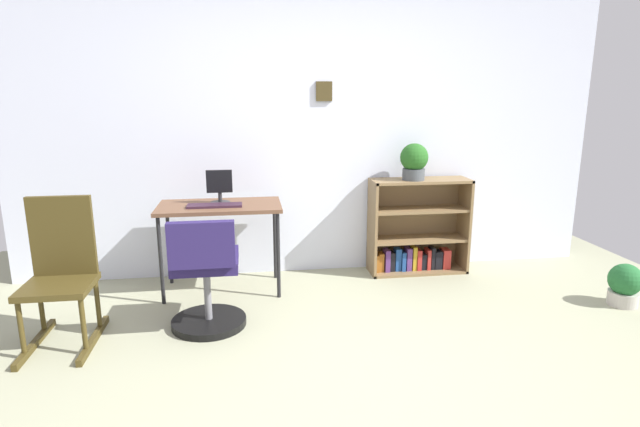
{
  "coord_description": "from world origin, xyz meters",
  "views": [
    {
      "loc": [
        -0.58,
        -2.33,
        1.6
      ],
      "look_at": [
        -0.02,
        1.48,
        0.68
      ],
      "focal_mm": 28.48,
      "sensor_mm": 36.0,
      "label": 1
    }
  ],
  "objects_px": {
    "desk": "(220,212)",
    "office_chair": "(206,280)",
    "bookshelf_low": "(416,231)",
    "potted_plant_on_shelf": "(414,161)",
    "monitor": "(220,187)",
    "keyboard": "(215,205)",
    "potted_plant_floor": "(625,284)",
    "rocking_chair": "(61,271)"
  },
  "relations": [
    {
      "from": "rocking_chair",
      "to": "potted_plant_floor",
      "type": "distance_m",
      "value": 4.07
    },
    {
      "from": "keyboard",
      "to": "rocking_chair",
      "type": "bearing_deg",
      "value": -145.42
    },
    {
      "from": "potted_plant_on_shelf",
      "to": "office_chair",
      "type": "bearing_deg",
      "value": -152.64
    },
    {
      "from": "office_chair",
      "to": "bookshelf_low",
      "type": "height_order",
      "value": "bookshelf_low"
    },
    {
      "from": "bookshelf_low",
      "to": "potted_plant_floor",
      "type": "xyz_separation_m",
      "value": [
        1.33,
        -1.0,
        -0.2
      ]
    },
    {
      "from": "desk",
      "to": "office_chair",
      "type": "height_order",
      "value": "office_chair"
    },
    {
      "from": "desk",
      "to": "office_chair",
      "type": "relative_size",
      "value": 1.2
    },
    {
      "from": "monitor",
      "to": "bookshelf_low",
      "type": "xyz_separation_m",
      "value": [
        1.73,
        0.2,
        -0.49
      ]
    },
    {
      "from": "keyboard",
      "to": "rocking_chair",
      "type": "relative_size",
      "value": 0.45
    },
    {
      "from": "monitor",
      "to": "office_chair",
      "type": "relative_size",
      "value": 0.33
    },
    {
      "from": "keyboard",
      "to": "potted_plant_floor",
      "type": "height_order",
      "value": "keyboard"
    },
    {
      "from": "bookshelf_low",
      "to": "potted_plant_on_shelf",
      "type": "relative_size",
      "value": 2.76
    },
    {
      "from": "monitor",
      "to": "rocking_chair",
      "type": "relative_size",
      "value": 0.29
    },
    {
      "from": "bookshelf_low",
      "to": "potted_plant_on_shelf",
      "type": "bearing_deg",
      "value": -140.33
    },
    {
      "from": "monitor",
      "to": "keyboard",
      "type": "relative_size",
      "value": 0.64
    },
    {
      "from": "rocking_chair",
      "to": "potted_plant_floor",
      "type": "xyz_separation_m",
      "value": [
        4.06,
        -0.03,
        -0.31
      ]
    },
    {
      "from": "potted_plant_floor",
      "to": "monitor",
      "type": "bearing_deg",
      "value": 165.28
    },
    {
      "from": "office_chair",
      "to": "potted_plant_floor",
      "type": "xyz_separation_m",
      "value": [
        3.14,
        -0.05,
        -0.19
      ]
    },
    {
      "from": "office_chair",
      "to": "potted_plant_on_shelf",
      "type": "height_order",
      "value": "potted_plant_on_shelf"
    },
    {
      "from": "rocking_chair",
      "to": "potted_plant_on_shelf",
      "type": "xyz_separation_m",
      "value": [
        2.66,
        0.91,
        0.55
      ]
    },
    {
      "from": "desk",
      "to": "rocking_chair",
      "type": "height_order",
      "value": "rocking_chair"
    },
    {
      "from": "rocking_chair",
      "to": "office_chair",
      "type": "bearing_deg",
      "value": 0.76
    },
    {
      "from": "bookshelf_low",
      "to": "rocking_chair",
      "type": "bearing_deg",
      "value": -160.41
    },
    {
      "from": "monitor",
      "to": "bookshelf_low",
      "type": "distance_m",
      "value": 1.81
    },
    {
      "from": "desk",
      "to": "bookshelf_low",
      "type": "bearing_deg",
      "value": 7.87
    },
    {
      "from": "bookshelf_low",
      "to": "potted_plant_floor",
      "type": "relative_size",
      "value": 2.68
    },
    {
      "from": "monitor",
      "to": "potted_plant_on_shelf",
      "type": "bearing_deg",
      "value": 4.89
    },
    {
      "from": "monitor",
      "to": "bookshelf_low",
      "type": "height_order",
      "value": "monitor"
    },
    {
      "from": "keyboard",
      "to": "potted_plant_floor",
      "type": "bearing_deg",
      "value": -12.56
    },
    {
      "from": "monitor",
      "to": "rocking_chair",
      "type": "bearing_deg",
      "value": -142.12
    },
    {
      "from": "desk",
      "to": "potted_plant_on_shelf",
      "type": "distance_m",
      "value": 1.72
    },
    {
      "from": "desk",
      "to": "potted_plant_floor",
      "type": "distance_m",
      "value": 3.2
    },
    {
      "from": "desk",
      "to": "monitor",
      "type": "height_order",
      "value": "monitor"
    },
    {
      "from": "potted_plant_floor",
      "to": "keyboard",
      "type": "bearing_deg",
      "value": 167.44
    },
    {
      "from": "keyboard",
      "to": "potted_plant_floor",
      "type": "xyz_separation_m",
      "value": [
        3.1,
        -0.69,
        -0.57
      ]
    },
    {
      "from": "keyboard",
      "to": "potted_plant_floor",
      "type": "relative_size",
      "value": 1.29
    },
    {
      "from": "desk",
      "to": "keyboard",
      "type": "distance_m",
      "value": 0.11
    },
    {
      "from": "monitor",
      "to": "potted_plant_floor",
      "type": "distance_m",
      "value": 3.24
    },
    {
      "from": "monitor",
      "to": "office_chair",
      "type": "height_order",
      "value": "monitor"
    },
    {
      "from": "desk",
      "to": "potted_plant_floor",
      "type": "bearing_deg",
      "value": -13.97
    },
    {
      "from": "monitor",
      "to": "potted_plant_floor",
      "type": "xyz_separation_m",
      "value": [
        3.07,
        -0.81,
        -0.69
      ]
    },
    {
      "from": "keyboard",
      "to": "potted_plant_on_shelf",
      "type": "relative_size",
      "value": 1.33
    }
  ]
}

